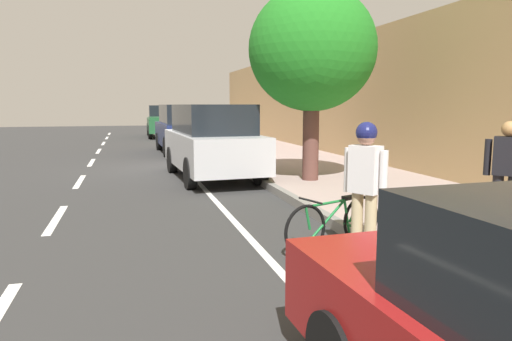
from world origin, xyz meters
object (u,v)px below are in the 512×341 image
bicycle_at_curb (335,223)px  street_tree_mid_block (312,50)px  parked_pickup_green_far (164,122)px  pedestrian_on_phone (507,169)px  cyclist_with_backpack (366,175)px  parked_suv_dark_blue_mid (183,128)px  parked_suv_silver_second (212,141)px

bicycle_at_curb → street_tree_mid_block: size_ratio=0.36×
parked_pickup_green_far → pedestrian_on_phone: size_ratio=3.37×
parked_pickup_green_far → cyclist_with_backpack: bearing=-88.2°
parked_suv_dark_blue_mid → cyclist_with_backpack: 14.28m
bicycle_at_curb → pedestrian_on_phone: size_ratio=1.05×
street_tree_mid_block → pedestrian_on_phone: bearing=-78.2°
pedestrian_on_phone → parked_pickup_green_far: bearing=97.4°
parked_suv_silver_second → pedestrian_on_phone: parked_suv_silver_second is taller
parked_pickup_green_far → bicycle_at_curb: (0.55, -24.03, -0.53)m
bicycle_at_curb → pedestrian_on_phone: pedestrian_on_phone is taller
parked_suv_silver_second → bicycle_at_curb: 6.74m
parked_pickup_green_far → street_tree_mid_block: street_tree_mid_block is taller
parked_suv_silver_second → cyclist_with_backpack: (0.75, -7.13, 0.06)m
parked_suv_dark_blue_mid → street_tree_mid_block: size_ratio=1.04×
cyclist_with_backpack → street_tree_mid_block: bearing=75.7°
parked_suv_silver_second → cyclist_with_backpack: bearing=-84.0°
parked_suv_silver_second → parked_pickup_green_far: bearing=90.0°
parked_suv_dark_blue_mid → parked_suv_silver_second: bearing=-90.4°
bicycle_at_curb → pedestrian_on_phone: 2.69m
parked_suv_dark_blue_mid → parked_pickup_green_far: parked_suv_dark_blue_mid is taller
parked_suv_dark_blue_mid → parked_pickup_green_far: bearing=90.3°
street_tree_mid_block → parked_suv_dark_blue_mid: bearing=102.7°
parked_suv_dark_blue_mid → cyclist_with_backpack: (0.71, -14.26, 0.06)m
parked_suv_dark_blue_mid → bicycle_at_curb: (0.49, -13.83, -0.66)m
cyclist_with_backpack → street_tree_mid_block: (1.33, 5.22, 2.17)m
parked_pickup_green_far → cyclist_with_backpack: parked_pickup_green_far is taller
parked_pickup_green_far → pedestrian_on_phone: parked_pickup_green_far is taller
parked_suv_silver_second → street_tree_mid_block: 3.60m
parked_suv_silver_second → parked_pickup_green_far: size_ratio=0.90×
parked_pickup_green_far → bicycle_at_curb: size_ratio=3.22×
bicycle_at_curb → parked_suv_silver_second: bearing=94.6°
cyclist_with_backpack → street_tree_mid_block: 5.81m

